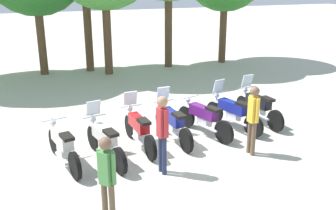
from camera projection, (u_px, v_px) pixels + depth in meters
name	position (u px, v px, depth m)	size (l,w,h in m)	color
ground_plane	(174.00, 142.00, 10.57)	(80.00, 80.00, 0.00)	#BCB7A8
motorcycle_0	(63.00, 145.00, 9.17)	(0.71, 2.16, 0.99)	black
motorcycle_1	(105.00, 141.00, 9.39)	(0.72, 2.16, 1.37)	black
motorcycle_2	(139.00, 129.00, 10.11)	(0.62, 2.19, 1.37)	black
motorcycle_3	(172.00, 122.00, 10.53)	(0.62, 2.19, 1.37)	black
motorcycle_4	(204.00, 118.00, 10.92)	(0.86, 2.12, 0.99)	black
motorcycle_5	(232.00, 112.00, 11.34)	(0.85, 2.12, 1.37)	black
motorcycle_6	(258.00, 106.00, 11.82)	(0.62, 2.19, 1.37)	black
person_0	(253.00, 115.00, 9.55)	(0.25, 0.40, 1.77)	brown
person_1	(107.00, 175.00, 6.82)	(0.32, 0.36, 1.70)	brown
person_2	(162.00, 128.00, 8.61)	(0.27, 0.41, 1.83)	#232D4C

